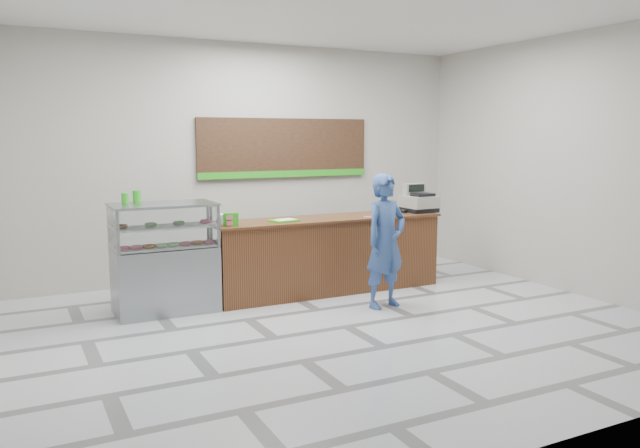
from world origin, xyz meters
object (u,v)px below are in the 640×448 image
display_case (165,257)px  customer (386,241)px  sales_counter (327,254)px  serving_tray (284,220)px  cash_register (419,201)px

display_case → customer: (2.51, -1.02, 0.16)m
sales_counter → customer: (0.29, -1.02, 0.32)m
serving_tray → cash_register: bearing=-10.9°
display_case → customer: size_ratio=0.80×
cash_register → serving_tray: 2.18m
cash_register → customer: bearing=-143.3°
serving_tray → customer: (0.96, -0.95, -0.20)m
cash_register → display_case: bearing=176.7°
serving_tray → display_case: bearing=164.7°
serving_tray → customer: size_ratio=0.24×
customer → cash_register: bearing=28.8°
cash_register → serving_tray: (-2.17, -0.06, -0.14)m
cash_register → customer: 1.61m
cash_register → serving_tray: cash_register is taller
sales_counter → display_case: (-2.22, -0.00, 0.16)m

